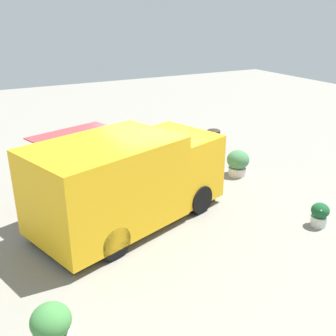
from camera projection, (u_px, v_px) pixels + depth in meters
ground_plane at (158, 205)px, 10.78m from camera, size 40.00×40.00×0.00m
food_truck at (128, 182)px, 9.56m from camera, size 3.52×5.28×2.23m
person_customer at (52, 165)px, 12.67m from camera, size 0.76×0.70×0.85m
planter_flowering_near at (238, 162)px, 12.61m from camera, size 0.71×0.71×0.82m
planter_flowering_far at (320, 214)px, 9.64m from camera, size 0.44×0.44×0.60m
planter_flowering_side at (52, 329)px, 5.99m from camera, size 0.62×0.62×0.86m
trash_bin at (213, 140)px, 14.87m from camera, size 0.50×0.50×0.82m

